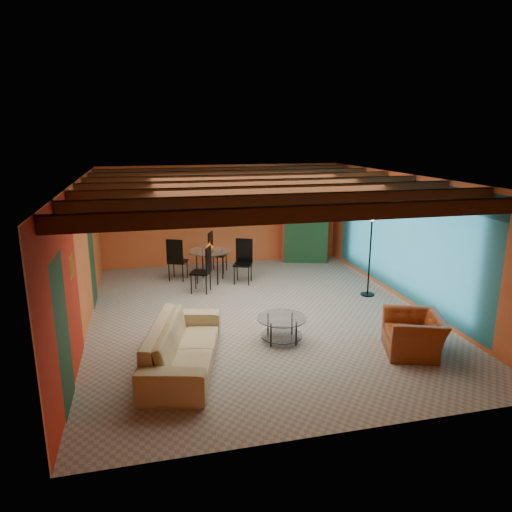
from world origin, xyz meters
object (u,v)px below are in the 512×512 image
object	(u,v)px
dining_table	(210,260)
potted_plant	(304,180)
sofa	(183,345)
coffee_table	(282,329)
armoire	(303,225)
armchair	(414,334)
vase	(209,234)
floor_lamp	(370,254)

from	to	relation	value
dining_table	potted_plant	xyz separation A→B (m)	(2.82, 1.33, 1.73)
sofa	coffee_table	world-z (taller)	sofa
dining_table	armoire	world-z (taller)	armoire
potted_plant	sofa	bearing A→B (deg)	-124.74
armchair	vase	size ratio (longest dim) A/B	4.79
dining_table	potted_plant	distance (m)	3.57
sofa	potted_plant	distance (m)	7.03
armchair	vase	xyz separation A→B (m)	(-2.69, 4.63, 0.85)
sofa	vase	world-z (taller)	vase
potted_plant	armchair	bearing A→B (deg)	-91.28
potted_plant	vase	size ratio (longest dim) A/B	2.18
coffee_table	armoire	distance (m)	5.50
armoire	floor_lamp	distance (m)	3.21
coffee_table	dining_table	bearing A→B (deg)	100.96
armoire	vase	size ratio (longest dim) A/B	9.76
sofa	dining_table	world-z (taller)	dining_table
sofa	potted_plant	world-z (taller)	potted_plant
sofa	potted_plant	size ratio (longest dim) A/B	5.29
dining_table	vase	xyz separation A→B (m)	(0.00, 0.00, 0.64)
dining_table	armoire	distance (m)	3.16
floor_lamp	potted_plant	xyz separation A→B (m)	(-0.45, 3.18, 1.32)
sofa	floor_lamp	bearing A→B (deg)	-46.76
coffee_table	vase	xyz separation A→B (m)	(-0.71, 3.69, 0.95)
floor_lamp	potted_plant	bearing A→B (deg)	98.06
armchair	floor_lamp	xyz separation A→B (m)	(0.58, 2.78, 0.62)
coffee_table	armoire	xyz separation A→B (m)	(2.11, 5.02, 0.80)
coffee_table	floor_lamp	size ratio (longest dim) A/B	0.45
potted_plant	coffee_table	bearing A→B (deg)	-112.79
potted_plant	vase	xyz separation A→B (m)	(-2.82, -1.33, -1.09)
sofa	floor_lamp	world-z (taller)	floor_lamp
armoire	vase	xyz separation A→B (m)	(-2.82, -1.33, 0.15)
armoire	dining_table	bearing A→B (deg)	-138.03
floor_lamp	vase	size ratio (longest dim) A/B	9.07
coffee_table	vase	size ratio (longest dim) A/B	4.12
sofa	floor_lamp	size ratio (longest dim) A/B	1.27
sofa	floor_lamp	distance (m)	4.95
armoire	floor_lamp	bearing A→B (deg)	-65.16
sofa	dining_table	size ratio (longest dim) A/B	1.17
armchair	coffee_table	distance (m)	2.19
armchair	coffee_table	xyz separation A→B (m)	(-1.98, 0.94, -0.11)
sofa	vase	xyz separation A→B (m)	(1.03, 4.23, 0.82)
armchair	coffee_table	world-z (taller)	armchair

